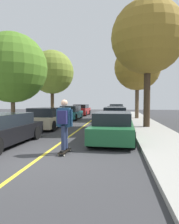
# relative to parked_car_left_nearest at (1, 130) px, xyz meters

# --- Properties ---
(ground) EXTENTS (80.00, 80.00, 0.00)m
(ground) POSITION_rel_parked_car_left_nearest_xyz_m (2.24, -1.70, -0.65)
(ground) COLOR #353538
(center_line) EXTENTS (0.12, 39.20, 0.01)m
(center_line) POSITION_rel_parked_car_left_nearest_xyz_m (2.24, 2.30, -0.64)
(center_line) COLOR gold
(center_line) RESTS_ON ground
(parked_car_left_nearest) EXTENTS (1.98, 4.55, 1.29)m
(parked_car_left_nearest) POSITION_rel_parked_car_left_nearest_xyz_m (0.00, 0.00, 0.00)
(parked_car_left_nearest) COLOR black
(parked_car_left_nearest) RESTS_ON ground
(parked_car_left_near) EXTENTS (2.01, 4.40, 1.38)m
(parked_car_left_near) POSITION_rel_parked_car_left_nearest_xyz_m (0.00, 5.61, 0.04)
(parked_car_left_near) COLOR #BCAD89
(parked_car_left_near) RESTS_ON ground
(parked_car_left_far) EXTENTS (1.89, 4.26, 1.36)m
(parked_car_left_far) POSITION_rel_parked_car_left_nearest_xyz_m (0.00, 12.47, 0.02)
(parked_car_left_far) COLOR #196066
(parked_car_left_far) RESTS_ON ground
(parked_car_left_farthest) EXTENTS (1.92, 4.53, 1.41)m
(parked_car_left_farthest) POSITION_rel_parked_car_left_nearest_xyz_m (0.00, 18.50, 0.05)
(parked_car_left_farthest) COLOR maroon
(parked_car_left_farthest) RESTS_ON ground
(parked_car_right_nearest) EXTENTS (2.00, 4.38, 1.30)m
(parked_car_right_nearest) POSITION_rel_parked_car_left_nearest_xyz_m (4.48, 1.66, -0.01)
(parked_car_right_nearest) COLOR #1E5B33
(parked_car_right_nearest) RESTS_ON ground
(parked_car_right_near) EXTENTS (1.84, 4.53, 1.37)m
(parked_car_right_near) POSITION_rel_parked_car_left_nearest_xyz_m (4.48, 7.68, 0.02)
(parked_car_right_near) COLOR navy
(parked_car_right_near) RESTS_ON ground
(parked_car_right_far) EXTENTS (1.96, 4.50, 1.31)m
(parked_car_right_far) POSITION_rel_parked_car_left_nearest_xyz_m (4.48, 13.92, 0.01)
(parked_car_right_far) COLOR #B7B7BC
(parked_car_right_far) RESTS_ON ground
(parked_car_right_farthest) EXTENTS (1.97, 4.33, 1.44)m
(parked_car_right_farthest) POSITION_rel_parked_car_left_nearest_xyz_m (4.48, 19.68, 0.06)
(parked_car_right_farthest) COLOR #196066
(parked_car_right_farthest) RESTS_ON ground
(street_tree_left_nearest) EXTENTS (4.49, 4.49, 6.05)m
(street_tree_left_nearest) POSITION_rel_parked_car_left_nearest_xyz_m (-2.08, 4.90, 3.30)
(street_tree_left_nearest) COLOR brown
(street_tree_left_nearest) RESTS_ON sidewalk_left
(street_tree_left_near) EXTENTS (4.47, 4.47, 6.91)m
(street_tree_left_near) POSITION_rel_parked_car_left_nearest_xyz_m (-2.08, 13.04, 4.15)
(street_tree_left_near) COLOR #4C3823
(street_tree_left_near) RESTS_ON sidewalk_left
(street_tree_right_nearest) EXTENTS (4.71, 4.71, 8.14)m
(street_tree_right_nearest) POSITION_rel_parked_car_left_nearest_xyz_m (6.56, 6.14, 5.25)
(street_tree_right_nearest) COLOR #3D2D1E
(street_tree_right_nearest) RESTS_ON sidewalk_right
(street_tree_right_near) EXTENTS (4.50, 4.50, 7.25)m
(street_tree_right_near) POSITION_rel_parked_car_left_nearest_xyz_m (6.56, 13.17, 4.48)
(street_tree_right_near) COLOR brown
(street_tree_right_near) RESTS_ON sidewalk_right
(skateboard) EXTENTS (0.28, 0.85, 0.10)m
(skateboard) POSITION_rel_parked_car_left_nearest_xyz_m (2.88, -0.89, -0.56)
(skateboard) COLOR black
(skateboard) RESTS_ON ground
(skateboarder) EXTENTS (0.58, 0.71, 1.75)m
(skateboarder) POSITION_rel_parked_car_left_nearest_xyz_m (2.88, -0.93, 0.45)
(skateboarder) COLOR black
(skateboarder) RESTS_ON skateboard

